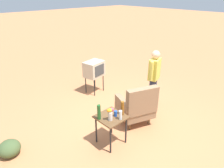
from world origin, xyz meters
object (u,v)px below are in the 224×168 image
at_px(armchair, 137,106).
at_px(person_standing, 154,76).
at_px(bottle_short_clear, 120,115).
at_px(bottle_wine_green, 99,112).
at_px(side_table, 111,121).
at_px(flower_vase, 110,114).
at_px(bottle_tall_amber, 122,108).
at_px(tv_on_stand, 94,69).
at_px(soda_can_blue, 116,114).

height_order(armchair, person_standing, person_standing).
xyz_separation_m(armchair, bottle_short_clear, (0.86, 0.29, 0.27)).
bearing_deg(bottle_wine_green, person_standing, -174.51).
xyz_separation_m(side_table, bottle_short_clear, (-0.07, 0.20, 0.20)).
relative_size(armchair, bottle_short_clear, 5.30).
bearing_deg(bottle_short_clear, flower_vase, -37.12).
height_order(armchair, bottle_tall_amber, armchair).
height_order(tv_on_stand, bottle_short_clear, tv_on_stand).
bearing_deg(flower_vase, soda_can_blue, -172.43).
distance_m(armchair, flower_vase, 1.09).
bearing_deg(side_table, bottle_wine_green, -23.25).
bearing_deg(flower_vase, bottle_tall_amber, 175.72).
distance_m(person_standing, flower_vase, 1.97).
height_order(person_standing, bottle_short_clear, person_standing).
distance_m(person_standing, soda_can_blue, 1.81).
bearing_deg(armchair, bottle_tall_amber, 14.75).
relative_size(tv_on_stand, soda_can_blue, 8.44).
distance_m(soda_can_blue, bottle_wine_green, 0.36).
relative_size(armchair, bottle_wine_green, 3.31).
relative_size(soda_can_blue, bottle_short_clear, 0.61).
bearing_deg(tv_on_stand, bottle_wine_green, 53.53).
relative_size(side_table, person_standing, 0.41).
relative_size(soda_can_blue, bottle_wine_green, 0.38).
distance_m(soda_can_blue, bottle_tall_amber, 0.18).
bearing_deg(flower_vase, side_table, -139.75).
bearing_deg(bottle_wine_green, side_table, 156.75).
xyz_separation_m(tv_on_stand, bottle_wine_green, (1.51, 2.04, 0.05)).
relative_size(bottle_short_clear, bottle_wine_green, 0.62).
bearing_deg(armchair, bottle_wine_green, -0.75).
distance_m(armchair, tv_on_stand, 2.10).
xyz_separation_m(armchair, person_standing, (-0.91, -0.21, 0.44)).
bearing_deg(armchair, tv_on_stand, -99.38).
bearing_deg(bottle_wine_green, armchair, 179.25).
height_order(person_standing, bottle_tall_amber, person_standing).
height_order(bottle_short_clear, bottle_wine_green, bottle_wine_green).
relative_size(armchair, person_standing, 0.65).
bearing_deg(tv_on_stand, person_standing, 107.12).
height_order(side_table, bottle_short_clear, bottle_short_clear).
height_order(soda_can_blue, bottle_wine_green, bottle_wine_green).
distance_m(armchair, person_standing, 1.03).
relative_size(armchair, bottle_tall_amber, 3.53).
height_order(tv_on_stand, flower_vase, tv_on_stand).
xyz_separation_m(side_table, flower_vase, (0.09, 0.08, 0.25)).
relative_size(side_table, tv_on_stand, 0.65).
height_order(side_table, bottle_wine_green, bottle_wine_green).
height_order(tv_on_stand, person_standing, person_standing).
relative_size(side_table, bottle_short_clear, 3.34).
bearing_deg(bottle_wine_green, bottle_short_clear, 135.16).
xyz_separation_m(tv_on_stand, bottle_tall_amber, (1.05, 2.24, 0.04)).
bearing_deg(armchair, person_standing, -166.68).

